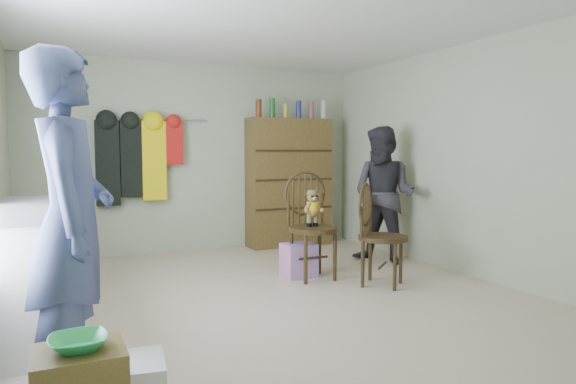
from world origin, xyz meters
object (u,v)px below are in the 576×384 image
dresser (289,182)px  chair_front (311,218)px  chair_far (377,230)px  counter (37,267)px

dresser → chair_front: bearing=-108.3°
chair_front → chair_far: (0.46, -0.55, -0.08)m
chair_front → dresser: bearing=72.9°
chair_front → dresser: dresser is taller
chair_front → dresser: 1.92m
counter → chair_far: bearing=-1.0°
chair_far → dresser: 2.38m
chair_far → dresser: bearing=44.5°
counter → dresser: (3.20, 2.30, 0.44)m
counter → chair_front: 2.65m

